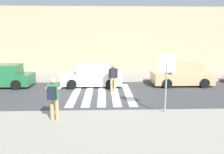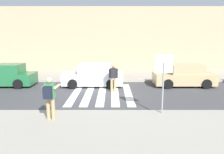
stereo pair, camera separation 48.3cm
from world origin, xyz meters
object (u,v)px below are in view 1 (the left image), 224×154
object	(u,v)px
parked_car_green	(2,76)
parked_car_tan	(182,75)
stop_sign	(166,71)
pedestrian_crossing	(113,76)
parked_car_white	(92,76)
photographer_with_backpack	(54,95)

from	to	relation	value
parked_car_green	parked_car_tan	bearing A→B (deg)	0.00
stop_sign	pedestrian_crossing	size ratio (longest dim) A/B	1.47
stop_sign	parked_car_tan	distance (m)	6.64
parked_car_tan	pedestrian_crossing	bearing A→B (deg)	-162.02
stop_sign	parked_car_white	distance (m)	6.92
pedestrian_crossing	stop_sign	bearing A→B (deg)	-63.83
pedestrian_crossing	parked_car_white	bearing A→B (deg)	130.39
stop_sign	parked_car_green	size ratio (longest dim) A/B	0.62
stop_sign	parked_car_tan	xyz separation A→B (m)	(2.86, 5.86, -1.26)
pedestrian_crossing	parked_car_tan	size ratio (longest dim) A/B	0.42
photographer_with_backpack	pedestrian_crossing	bearing A→B (deg)	63.43
parked_car_green	parked_car_tan	world-z (taller)	same
parked_car_white	photographer_with_backpack	bearing A→B (deg)	-99.85
photographer_with_backpack	pedestrian_crossing	world-z (taller)	photographer_with_backpack
parked_car_white	parked_car_tan	size ratio (longest dim) A/B	1.00
photographer_with_backpack	parked_car_tan	distance (m)	10.02
pedestrian_crossing	parked_car_green	xyz separation A→B (m)	(-7.52, 1.61, -0.25)
stop_sign	parked_car_white	world-z (taller)	stop_sign
stop_sign	parked_car_tan	world-z (taller)	stop_sign
photographer_with_backpack	parked_car_tan	xyz separation A→B (m)	(7.47, 6.65, -0.44)
parked_car_white	parked_car_tan	distance (m)	6.32
pedestrian_crossing	parked_car_white	xyz separation A→B (m)	(-1.37, 1.61, -0.25)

